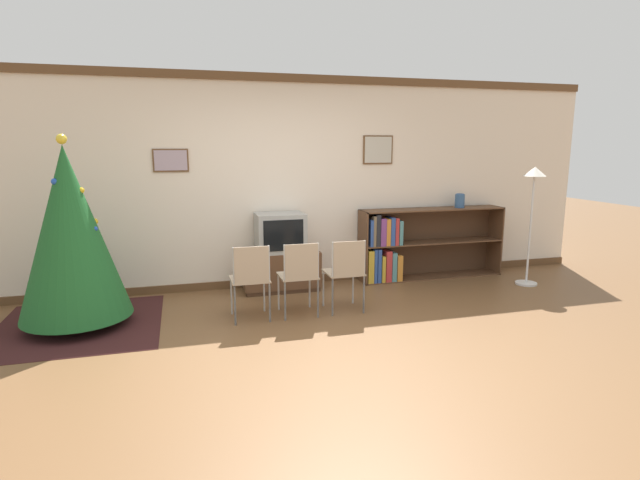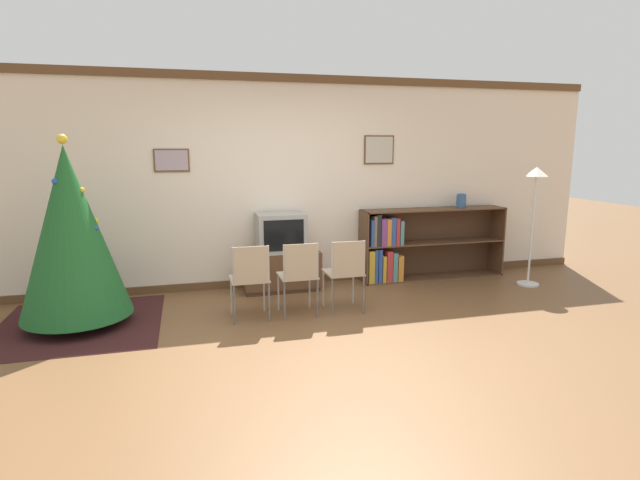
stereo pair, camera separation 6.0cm
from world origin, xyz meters
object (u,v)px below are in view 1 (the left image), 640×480
christmas_tree (70,233)px  folding_chair_left (251,277)px  folding_chair_right (346,271)px  tv_console (281,271)px  folding_chair_center (299,274)px  television (280,233)px  bookshelf (406,246)px  vase (460,200)px  standing_lamp (533,195)px

christmas_tree → folding_chair_left: bearing=-10.7°
christmas_tree → folding_chair_right: 2.84m
tv_console → folding_chair_center: (-0.00, -1.04, 0.22)m
television → folding_chair_center: size_ratio=0.73×
bookshelf → vase: size_ratio=10.59×
standing_lamp → vase: bearing=133.7°
christmas_tree → standing_lamp: 5.47m
standing_lamp → television: bearing=168.9°
standing_lamp → folding_chair_center: bearing=-172.7°
television → folding_chair_center: (-0.00, -1.04, -0.27)m
tv_console → folding_chair_right: bearing=-63.4°
television → christmas_tree: bearing=-162.4°
christmas_tree → folding_chair_center: (2.26, -0.33, -0.49)m
vase → standing_lamp: bearing=-46.3°
tv_console → folding_chair_left: (-0.52, -1.04, 0.22)m
folding_chair_center → bookshelf: bookshelf is taller
folding_chair_center → vase: vase is taller
television → folding_chair_left: television is taller
folding_chair_center → folding_chair_right: 0.52m
christmas_tree → television: 2.38m
folding_chair_right → bookshelf: size_ratio=0.40×
television → standing_lamp: size_ratio=0.39×
bookshelf → vase: 1.00m
folding_chair_left → vase: vase is taller
folding_chair_right → vase: vase is taller
folding_chair_left → folding_chair_center: (0.52, 0.00, 0.00)m
vase → folding_chair_left: bearing=-160.4°
tv_console → television: television is taller
tv_console → standing_lamp: size_ratio=0.62×
folding_chair_right → vase: 2.38m
television → folding_chair_center: television is taller
bookshelf → vase: bearing=-0.4°
tv_console → bookshelf: 1.77m
christmas_tree → folding_chair_right: size_ratio=2.35×
standing_lamp → christmas_tree: bearing=-179.1°
tv_console → folding_chair_right: folding_chair_right is taller
folding_chair_center → television: bearing=90.0°
tv_console → standing_lamp: bearing=-11.1°
tv_console → bookshelf: size_ratio=0.47×
christmas_tree → tv_console: 2.47m
folding_chair_left → bookshelf: size_ratio=0.40×
television → folding_chair_center: 1.08m
tv_console → folding_chair_center: size_ratio=1.18×
television → standing_lamp: 3.30m
folding_chair_left → folding_chair_center: bearing=0.0°
television → folding_chair_left: bearing=-116.7°
folding_chair_left → christmas_tree: bearing=169.3°
bookshelf → television: bearing=-178.1°
folding_chair_left → bookshelf: 2.53m
christmas_tree → folding_chair_right: (2.78, -0.33, -0.49)m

